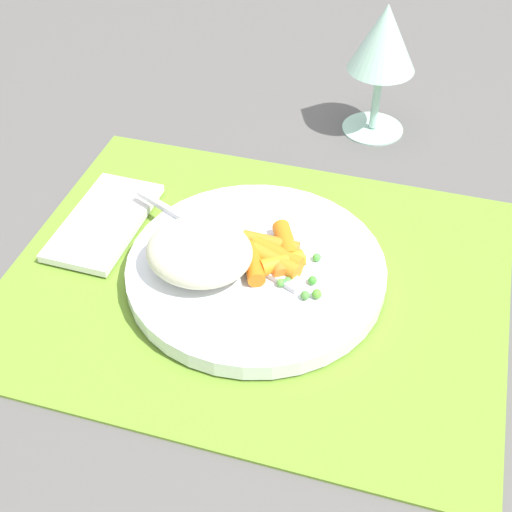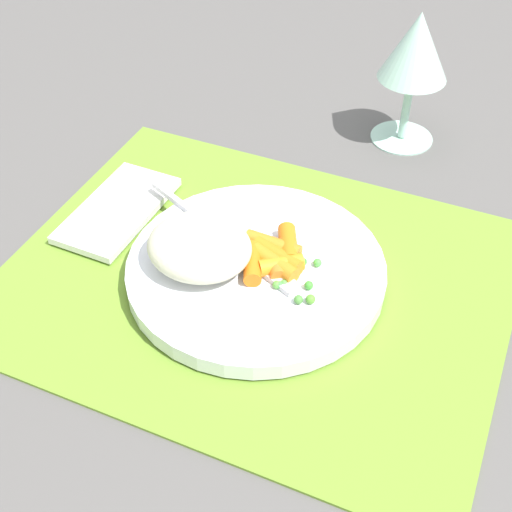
# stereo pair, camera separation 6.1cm
# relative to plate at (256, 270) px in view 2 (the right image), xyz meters

# --- Properties ---
(ground_plane) EXTENTS (2.40, 2.40, 0.00)m
(ground_plane) POSITION_rel_plate_xyz_m (0.00, 0.00, -0.01)
(ground_plane) COLOR #565451
(placemat) EXTENTS (0.47, 0.38, 0.01)m
(placemat) POSITION_rel_plate_xyz_m (0.00, 0.00, -0.01)
(placemat) COLOR olive
(placemat) RESTS_ON ground_plane
(plate) EXTENTS (0.25, 0.25, 0.02)m
(plate) POSITION_rel_plate_xyz_m (0.00, 0.00, 0.00)
(plate) COLOR white
(plate) RESTS_ON placemat
(rice_mound) EXTENTS (0.10, 0.09, 0.04)m
(rice_mound) POSITION_rel_plate_xyz_m (-0.05, -0.02, 0.03)
(rice_mound) COLOR beige
(rice_mound) RESTS_ON plate
(carrot_portion) EXTENTS (0.07, 0.09, 0.02)m
(carrot_portion) POSITION_rel_plate_xyz_m (0.02, 0.01, 0.02)
(carrot_portion) COLOR orange
(carrot_portion) RESTS_ON plate
(pea_scatter) EXTENTS (0.06, 0.06, 0.01)m
(pea_scatter) POSITION_rel_plate_xyz_m (0.04, -0.01, 0.01)
(pea_scatter) COLOR #519843
(pea_scatter) RESTS_ON plate
(fork) EXTENTS (0.20, 0.10, 0.01)m
(fork) POSITION_rel_plate_xyz_m (-0.03, 0.01, 0.01)
(fork) COLOR silver
(fork) RESTS_ON plate
(wine_glass) EXTENTS (0.08, 0.08, 0.16)m
(wine_glass) POSITION_rel_plate_xyz_m (0.06, 0.30, 0.10)
(wine_glass) COLOR #B2E0CC
(wine_glass) RESTS_ON ground_plane
(napkin) EXTENTS (0.08, 0.14, 0.01)m
(napkin) POSITION_rel_plate_xyz_m (-0.17, 0.03, -0.00)
(napkin) COLOR white
(napkin) RESTS_ON placemat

